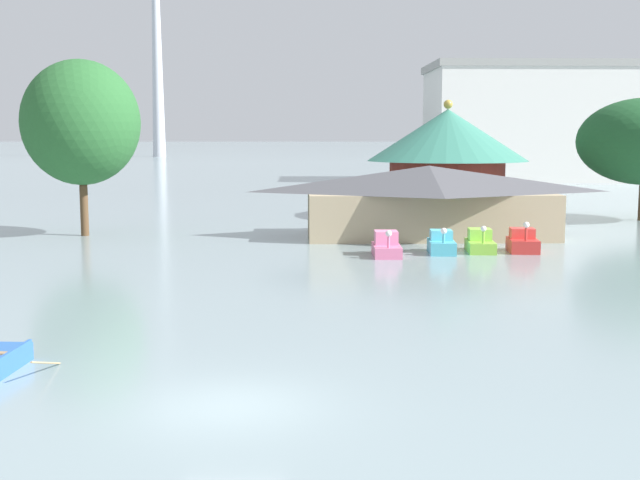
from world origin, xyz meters
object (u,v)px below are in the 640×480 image
at_px(pedal_boat_pink, 386,246).
at_px(boathouse, 429,199).
at_px(pedal_boat_lime, 480,243).
at_px(background_building_block, 559,123).
at_px(green_roof_pavilion, 447,155).
at_px(shoreline_tree_tall_left, 81,123).
at_px(pedal_boat_cyan, 441,244).
at_px(pedal_boat_red, 523,242).

bearing_deg(pedal_boat_pink, boathouse, 158.13).
distance_m(pedal_boat_pink, pedal_boat_lime, 5.46).
xyz_separation_m(pedal_boat_pink, background_building_block, (32.23, 71.64, 7.68)).
bearing_deg(green_roof_pavilion, pedal_boat_lime, -94.87).
distance_m(pedal_boat_pink, green_roof_pavilion, 21.93).
xyz_separation_m(pedal_boat_pink, shoreline_tree_tall_left, (-18.19, 9.19, 6.60)).
relative_size(pedal_boat_pink, pedal_boat_cyan, 1.07).
xyz_separation_m(pedal_boat_lime, shoreline_tree_tall_left, (-23.48, 7.83, 6.62)).
bearing_deg(background_building_block, pedal_boat_pink, -114.22).
relative_size(boathouse, background_building_block, 0.44).
xyz_separation_m(green_roof_pavilion, shoreline_tree_tall_left, (-25.10, -11.17, 2.25)).
height_order(pedal_boat_cyan, shoreline_tree_tall_left, shoreline_tree_tall_left).
xyz_separation_m(shoreline_tree_tall_left, background_building_block, (50.42, 62.45, 1.07)).
relative_size(pedal_boat_cyan, boathouse, 0.17).
height_order(pedal_boat_pink, green_roof_pavilion, green_roof_pavilion).
height_order(pedal_boat_pink, pedal_boat_red, pedal_boat_red).
distance_m(boathouse, background_building_block, 69.89).
xyz_separation_m(pedal_boat_pink, pedal_boat_cyan, (3.08, 0.90, -0.01)).
xyz_separation_m(pedal_boat_lime, background_building_block, (26.94, 70.28, 7.69)).
height_order(boathouse, shoreline_tree_tall_left, shoreline_tree_tall_left).
bearing_deg(pedal_boat_red, boathouse, -143.00).
bearing_deg(boathouse, shoreline_tree_tall_left, 177.34).
height_order(pedal_boat_cyan, boathouse, boathouse).
bearing_deg(pedal_boat_pink, pedal_boat_cyan, 107.78).
bearing_deg(background_building_block, pedal_boat_cyan, -112.40).
relative_size(pedal_boat_red, background_building_block, 0.07).
bearing_deg(boathouse, pedal_boat_red, -59.64).
height_order(pedal_boat_pink, boathouse, boathouse).
bearing_deg(boathouse, background_building_block, 65.67).
distance_m(pedal_boat_cyan, green_roof_pavilion, 20.30).
distance_m(pedal_boat_cyan, background_building_block, 76.89).
relative_size(pedal_boat_lime, background_building_block, 0.08).
relative_size(pedal_boat_red, boathouse, 0.16).
distance_m(pedal_boat_pink, pedal_boat_red, 7.70).
xyz_separation_m(pedal_boat_cyan, pedal_boat_lime, (2.21, 0.45, -0.01)).
height_order(pedal_boat_lime, pedal_boat_red, pedal_boat_red).
height_order(pedal_boat_red, shoreline_tree_tall_left, shoreline_tree_tall_left).
relative_size(pedal_boat_lime, pedal_boat_red, 1.14).
relative_size(pedal_boat_pink, background_building_block, 0.08).
bearing_deg(shoreline_tree_tall_left, pedal_boat_pink, -26.80).
bearing_deg(shoreline_tree_tall_left, boathouse, -2.66).
xyz_separation_m(pedal_boat_pink, green_roof_pavilion, (6.91, 20.35, 4.35)).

